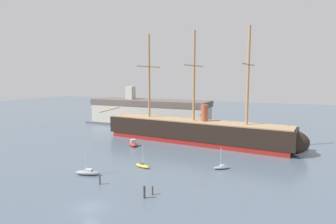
{
  "coord_description": "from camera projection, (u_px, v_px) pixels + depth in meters",
  "views": [
    {
      "loc": [
        27.42,
        -32.21,
        19.66
      ],
      "look_at": [
        -1.84,
        33.09,
        10.92
      ],
      "focal_mm": 30.07,
      "sensor_mm": 36.0,
      "label": 1
    }
  ],
  "objects": [
    {
      "name": "sailboat_foreground_left",
      "position": [
        88.0,
        172.0,
        57.04
      ],
      "size": [
        5.44,
        2.97,
        6.78
      ],
      "color": "gray",
      "rests_on": "ground"
    },
    {
      "name": "tall_ship",
      "position": [
        193.0,
        131.0,
        85.31
      ],
      "size": [
        69.43,
        16.59,
        33.39
      ],
      "color": "maroon",
      "rests_on": "ground"
    },
    {
      "name": "ground_plane",
      "position": [
        90.0,
        208.0,
        42.7
      ],
      "size": [
        400.0,
        400.0,
        0.0
      ],
      "primitive_type": "plane",
      "color": "#4C5B6B"
    },
    {
      "name": "sailboat_mid_right",
      "position": [
        222.0,
        167.0,
        60.76
      ],
      "size": [
        3.61,
        3.1,
        4.8
      ],
      "color": "gray",
      "rests_on": "ground"
    },
    {
      "name": "motorboat_alongside_bow",
      "position": [
        133.0,
        144.0,
        81.37
      ],
      "size": [
        4.75,
        4.94,
        2.03
      ],
      "color": "#B22D28",
      "rests_on": "ground"
    },
    {
      "name": "mooring_piling_left_pair",
      "position": [
        144.0,
        192.0,
        46.03
      ],
      "size": [
        0.39,
        0.39,
        2.09
      ],
      "primitive_type": "cylinder",
      "color": "#4C3D2D",
      "rests_on": "ground"
    },
    {
      "name": "sailboat_far_right",
      "position": [
        303.0,
        149.0,
        76.56
      ],
      "size": [
        3.46,
        2.97,
        4.6
      ],
      "color": "#7FB2D6",
      "rests_on": "ground"
    },
    {
      "name": "mooring_piling_nearest",
      "position": [
        100.0,
        180.0,
        52.01
      ],
      "size": [
        0.29,
        0.29,
        1.85
      ],
      "primitive_type": "cylinder",
      "color": "#4C3D2D",
      "rests_on": "ground"
    },
    {
      "name": "sailboat_near_centre",
      "position": [
        142.0,
        166.0,
        61.9
      ],
      "size": [
        4.07,
        2.15,
        5.08
      ],
      "color": "gold",
      "rests_on": "ground"
    },
    {
      "name": "mooring_piling_right_pair",
      "position": [
        153.0,
        190.0,
        47.41
      ],
      "size": [
        0.27,
        0.27,
        1.53
      ],
      "primitive_type": "cylinder",
      "color": "#4C3D2D",
      "rests_on": "ground"
    },
    {
      "name": "seagull_in_flight",
      "position": [
        142.0,
        116.0,
        65.56
      ],
      "size": [
        0.94,
        0.68,
        0.13
      ],
      "color": "silver"
    },
    {
      "name": "dockside_warehouse_left",
      "position": [
        150.0,
        112.0,
        118.41
      ],
      "size": [
        54.88,
        16.41,
        15.94
      ],
      "color": "#565659",
      "rests_on": "ground"
    },
    {
      "name": "dinghy_far_left",
      "position": [
        126.0,
        131.0,
        102.49
      ],
      "size": [
        3.01,
        2.41,
        0.66
      ],
      "color": "gold",
      "rests_on": "ground"
    },
    {
      "name": "dinghy_distant_centre",
      "position": [
        219.0,
        133.0,
        100.03
      ],
      "size": [
        1.7,
        1.93,
        0.43
      ],
      "color": "orange",
      "rests_on": "ground"
    }
  ]
}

